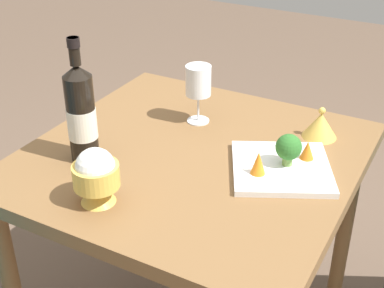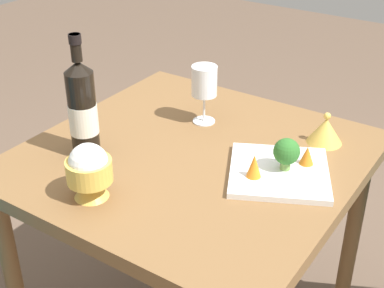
{
  "view_description": "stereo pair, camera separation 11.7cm",
  "coord_description": "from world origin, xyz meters",
  "px_view_note": "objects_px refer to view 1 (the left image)",
  "views": [
    {
      "loc": [
        -1.13,
        -0.62,
        1.51
      ],
      "look_at": [
        0.0,
        0.0,
        0.78
      ],
      "focal_mm": 51.23,
      "sensor_mm": 36.0,
      "label": 1
    },
    {
      "loc": [
        -1.07,
        -0.72,
        1.51
      ],
      "look_at": [
        0.0,
        0.0,
        0.78
      ],
      "focal_mm": 51.23,
      "sensor_mm": 36.0,
      "label": 2
    }
  ],
  "objects_px": {
    "rice_bowl": "(96,175)",
    "rice_bowl_lid": "(320,125)",
    "wine_glass": "(198,82)",
    "carrot_garnish_left": "(258,163)",
    "serving_plate": "(281,168)",
    "wine_bottle": "(81,114)",
    "broccoli_floret": "(289,148)",
    "carrot_garnish_right": "(307,150)"
  },
  "relations": [
    {
      "from": "rice_bowl",
      "to": "carrot_garnish_right",
      "type": "distance_m",
      "value": 0.55
    },
    {
      "from": "wine_bottle",
      "to": "rice_bowl",
      "type": "height_order",
      "value": "wine_bottle"
    },
    {
      "from": "wine_glass",
      "to": "carrot_garnish_left",
      "type": "height_order",
      "value": "wine_glass"
    },
    {
      "from": "rice_bowl",
      "to": "carrot_garnish_left",
      "type": "bearing_deg",
      "value": -47.14
    },
    {
      "from": "rice_bowl",
      "to": "carrot_garnish_right",
      "type": "height_order",
      "value": "rice_bowl"
    },
    {
      "from": "wine_glass",
      "to": "rice_bowl",
      "type": "xyz_separation_m",
      "value": [
        -0.48,
        0.01,
        -0.05
      ]
    },
    {
      "from": "serving_plate",
      "to": "broccoli_floret",
      "type": "bearing_deg",
      "value": -44.85
    },
    {
      "from": "rice_bowl_lid",
      "to": "carrot_garnish_right",
      "type": "distance_m",
      "value": 0.16
    },
    {
      "from": "carrot_garnish_left",
      "to": "rice_bowl_lid",
      "type": "bearing_deg",
      "value": -13.7
    },
    {
      "from": "serving_plate",
      "to": "rice_bowl_lid",
      "type": "bearing_deg",
      "value": -7.8
    },
    {
      "from": "serving_plate",
      "to": "carrot_garnish_left",
      "type": "bearing_deg",
      "value": 148.39
    },
    {
      "from": "carrot_garnish_left",
      "to": "carrot_garnish_right",
      "type": "bearing_deg",
      "value": -33.18
    },
    {
      "from": "serving_plate",
      "to": "broccoli_floret",
      "type": "xyz_separation_m",
      "value": [
        0.01,
        -0.01,
        0.06
      ]
    },
    {
      "from": "broccoli_floret",
      "to": "rice_bowl",
      "type": "bearing_deg",
      "value": 135.32
    },
    {
      "from": "serving_plate",
      "to": "broccoli_floret",
      "type": "distance_m",
      "value": 0.06
    },
    {
      "from": "wine_glass",
      "to": "rice_bowl_lid",
      "type": "bearing_deg",
      "value": -77.04
    },
    {
      "from": "wine_bottle",
      "to": "serving_plate",
      "type": "xyz_separation_m",
      "value": [
        0.19,
        -0.48,
        -0.13
      ]
    },
    {
      "from": "serving_plate",
      "to": "wine_bottle",
      "type": "bearing_deg",
      "value": 111.68
    },
    {
      "from": "rice_bowl",
      "to": "broccoli_floret",
      "type": "relative_size",
      "value": 1.65
    },
    {
      "from": "wine_bottle",
      "to": "carrot_garnish_right",
      "type": "relative_size",
      "value": 6.73
    },
    {
      "from": "serving_plate",
      "to": "carrot_garnish_right",
      "type": "height_order",
      "value": "carrot_garnish_right"
    },
    {
      "from": "broccoli_floret",
      "to": "carrot_garnish_right",
      "type": "relative_size",
      "value": 1.71
    },
    {
      "from": "wine_bottle",
      "to": "rice_bowl",
      "type": "relative_size",
      "value": 2.38
    },
    {
      "from": "rice_bowl_lid",
      "to": "carrot_garnish_left",
      "type": "relative_size",
      "value": 1.62
    },
    {
      "from": "wine_glass",
      "to": "rice_bowl_lid",
      "type": "distance_m",
      "value": 0.37
    },
    {
      "from": "carrot_garnish_left",
      "to": "carrot_garnish_right",
      "type": "relative_size",
      "value": 1.23
    },
    {
      "from": "rice_bowl_lid",
      "to": "broccoli_floret",
      "type": "bearing_deg",
      "value": 174.6
    },
    {
      "from": "wine_glass",
      "to": "serving_plate",
      "type": "xyz_separation_m",
      "value": [
        -0.15,
        -0.32,
        -0.12
      ]
    },
    {
      "from": "rice_bowl",
      "to": "rice_bowl_lid",
      "type": "relative_size",
      "value": 1.42
    },
    {
      "from": "wine_glass",
      "to": "carrot_garnish_left",
      "type": "distance_m",
      "value": 0.36
    },
    {
      "from": "rice_bowl",
      "to": "broccoli_floret",
      "type": "xyz_separation_m",
      "value": [
        0.35,
        -0.34,
        -0.01
      ]
    },
    {
      "from": "rice_bowl",
      "to": "rice_bowl_lid",
      "type": "bearing_deg",
      "value": -32.9
    },
    {
      "from": "wine_bottle",
      "to": "rice_bowl_lid",
      "type": "bearing_deg",
      "value": -50.92
    },
    {
      "from": "rice_bowl_lid",
      "to": "serving_plate",
      "type": "xyz_separation_m",
      "value": [
        -0.23,
        0.03,
        -0.03
      ]
    },
    {
      "from": "rice_bowl_lid",
      "to": "broccoli_floret",
      "type": "relative_size",
      "value": 1.17
    },
    {
      "from": "broccoli_floret",
      "to": "serving_plate",
      "type": "bearing_deg",
      "value": 135.15
    },
    {
      "from": "wine_bottle",
      "to": "wine_glass",
      "type": "bearing_deg",
      "value": -25.8
    },
    {
      "from": "wine_bottle",
      "to": "carrot_garnish_left",
      "type": "xyz_separation_m",
      "value": [
        0.13,
        -0.44,
        -0.09
      ]
    },
    {
      "from": "serving_plate",
      "to": "rice_bowl",
      "type": "bearing_deg",
      "value": 135.33
    },
    {
      "from": "wine_glass",
      "to": "carrot_garnish_right",
      "type": "bearing_deg",
      "value": -102.32
    },
    {
      "from": "rice_bowl_lid",
      "to": "carrot_garnish_right",
      "type": "bearing_deg",
      "value": -175.04
    },
    {
      "from": "serving_plate",
      "to": "carrot_garnish_right",
      "type": "bearing_deg",
      "value": -34.7
    }
  ]
}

